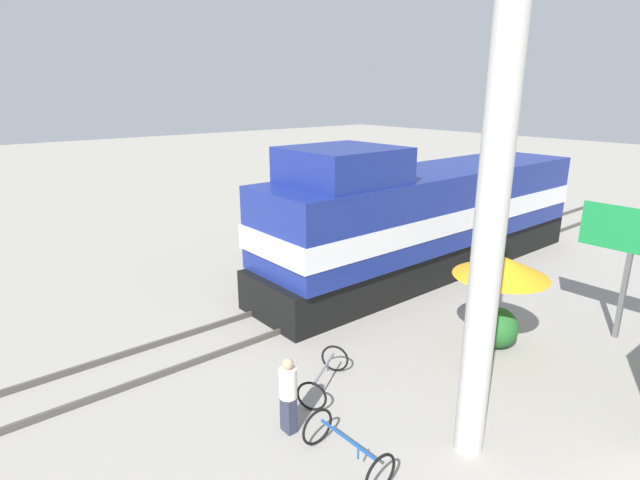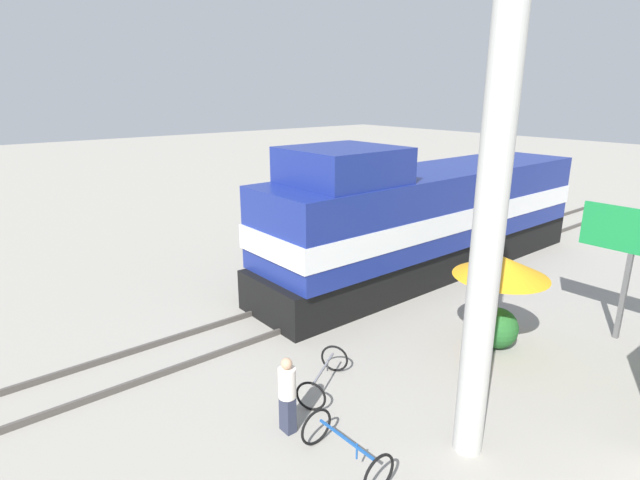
% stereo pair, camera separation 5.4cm
% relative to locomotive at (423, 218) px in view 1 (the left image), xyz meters
% --- Properties ---
extents(ground_plane, '(120.00, 120.00, 0.00)m').
position_rel_locomotive_xyz_m(ground_plane, '(0.00, -5.01, -2.01)').
color(ground_plane, gray).
extents(rail_near, '(0.08, 40.50, 0.15)m').
position_rel_locomotive_xyz_m(rail_near, '(-0.72, -5.01, -1.94)').
color(rail_near, '#4C4742').
rests_on(rail_near, ground_plane).
extents(rail_far, '(0.08, 40.50, 0.15)m').
position_rel_locomotive_xyz_m(rail_far, '(0.72, -5.01, -1.94)').
color(rail_far, '#4C4742').
rests_on(rail_far, ground_plane).
extents(locomotive, '(3.12, 14.16, 4.71)m').
position_rel_locomotive_xyz_m(locomotive, '(0.00, 0.00, 0.00)').
color(locomotive, black).
rests_on(locomotive, ground_plane).
extents(utility_pole, '(1.80, 0.52, 10.67)m').
position_rel_locomotive_xyz_m(utility_pole, '(6.54, -6.56, 3.36)').
color(utility_pole, '#B2B2AD').
rests_on(utility_pole, ground_plane).
extents(vendor_umbrella, '(2.26, 2.26, 2.50)m').
position_rel_locomotive_xyz_m(vendor_umbrella, '(4.82, -3.04, 0.23)').
color(vendor_umbrella, '#4C4C4C').
rests_on(vendor_umbrella, ground_plane).
extents(billboard_sign, '(2.57, 0.12, 3.48)m').
position_rel_locomotive_xyz_m(billboard_sign, '(6.51, 0.09, 0.68)').
color(billboard_sign, '#595959').
rests_on(billboard_sign, ground_plane).
extents(shrub_cluster, '(1.03, 1.03, 1.03)m').
position_rel_locomotive_xyz_m(shrub_cluster, '(4.75, -2.79, -1.49)').
color(shrub_cluster, '#236028').
rests_on(shrub_cluster, ground_plane).
extents(person_bystander, '(0.34, 0.34, 1.56)m').
position_rel_locomotive_xyz_m(person_bystander, '(4.08, -8.82, -1.18)').
color(person_bystander, '#2D3347').
rests_on(person_bystander, ground_plane).
extents(bicycle, '(1.62, 0.75, 0.71)m').
position_rel_locomotive_xyz_m(bicycle, '(5.49, -8.60, -1.65)').
color(bicycle, black).
rests_on(bicycle, ground_plane).
extents(bicycle_spare, '(1.41, 1.73, 0.66)m').
position_rel_locomotive_xyz_m(bicycle_spare, '(3.45, -7.41, -1.67)').
color(bicycle_spare, black).
rests_on(bicycle_spare, ground_plane).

